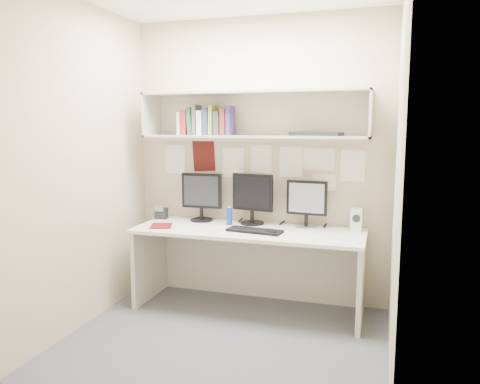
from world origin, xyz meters
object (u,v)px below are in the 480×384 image
(monitor_center, at_px, (253,197))
(speaker, at_px, (356,219))
(monitor_left, at_px, (202,195))
(maroon_notebook, at_px, (161,226))
(keyboard, at_px, (255,231))
(desk, at_px, (248,269))
(monitor_right, at_px, (307,202))
(desk_phone, at_px, (161,213))

(monitor_center, bearing_deg, speaker, 9.75)
(monitor_left, xyz_separation_m, monitor_center, (0.50, -0.00, 0.00))
(monitor_left, bearing_deg, maroon_notebook, -126.91)
(keyboard, distance_m, maroon_notebook, 0.86)
(keyboard, relative_size, speaker, 2.42)
(desk, height_order, monitor_left, monitor_left)
(monitor_center, bearing_deg, monitor_right, 10.07)
(monitor_left, relative_size, maroon_notebook, 2.04)
(monitor_right, bearing_deg, desk_phone, -174.95)
(maroon_notebook, bearing_deg, keyboard, -17.22)
(monitor_right, height_order, maroon_notebook, monitor_right)
(monitor_center, height_order, monitor_right, monitor_center)
(monitor_left, bearing_deg, monitor_right, -1.89)
(desk_phone, bearing_deg, maroon_notebook, -71.71)
(desk, distance_m, desk_phone, 1.05)
(speaker, distance_m, desk_phone, 1.84)
(speaker, bearing_deg, desk_phone, -176.48)
(monitor_left, xyz_separation_m, speaker, (1.43, -0.00, -0.15))
(keyboard, height_order, desk_phone, desk_phone)
(keyboard, bearing_deg, monitor_right, 46.34)
(desk, relative_size, maroon_notebook, 9.04)
(speaker, bearing_deg, monitor_center, -177.47)
(monitor_left, height_order, desk_phone, monitor_left)
(keyboard, height_order, speaker, speaker)
(monitor_center, relative_size, monitor_right, 1.10)
(monitor_center, distance_m, keyboard, 0.41)
(monitor_right, bearing_deg, desk, -151.03)
(desk, distance_m, speaker, 1.04)
(desk_phone, bearing_deg, monitor_right, -7.31)
(monitor_center, relative_size, speaker, 2.36)
(speaker, xyz_separation_m, desk_phone, (-1.84, -0.02, -0.05))
(monitor_center, bearing_deg, keyboard, -60.81)
(monitor_center, xyz_separation_m, maroon_notebook, (-0.75, -0.35, -0.25))
(desk, xyz_separation_m, keyboard, (0.08, -0.10, 0.38))
(desk_phone, bearing_deg, speaker, -7.73)
(keyboard, bearing_deg, maroon_notebook, -170.29)
(monitor_right, distance_m, speaker, 0.45)
(desk, height_order, monitor_center, monitor_center)
(desk, bearing_deg, maroon_notebook, -170.10)
(speaker, xyz_separation_m, maroon_notebook, (-1.68, -0.35, -0.09))
(speaker, bearing_deg, maroon_notebook, -165.40)
(desk_phone, bearing_deg, keyboard, -24.18)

